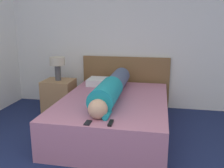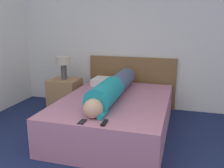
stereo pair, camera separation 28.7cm
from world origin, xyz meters
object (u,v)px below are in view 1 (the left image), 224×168
object	(u,v)px
bed	(114,115)
nightstand	(59,96)
table_lamp	(57,64)
tv_remote	(111,123)
pillow_near_headboard	(104,82)
person_lying	(111,88)
cell_phone	(88,123)

from	to	relation	value
bed	nightstand	xyz separation A→B (m)	(-1.08, 0.58, 0.04)
bed	table_lamp	distance (m)	1.37
nightstand	tv_remote	xyz separation A→B (m)	(1.22, -1.48, 0.21)
table_lamp	pillow_near_headboard	distance (m)	0.85
tv_remote	table_lamp	bearing A→B (deg)	129.31
person_lying	tv_remote	xyz separation A→B (m)	(0.17, -0.90, -0.13)
nightstand	person_lying	xyz separation A→B (m)	(1.04, -0.58, 0.35)
table_lamp	pillow_near_headboard	xyz separation A→B (m)	(0.77, 0.15, -0.31)
table_lamp	tv_remote	xyz separation A→B (m)	(1.22, -1.48, -0.36)
nightstand	table_lamp	distance (m)	0.57
table_lamp	person_lying	bearing A→B (deg)	-29.04
pillow_near_headboard	cell_phone	size ratio (longest dim) A/B	4.27
person_lying	nightstand	bearing A→B (deg)	150.96
pillow_near_headboard	nightstand	bearing A→B (deg)	-168.72
bed	pillow_near_headboard	bearing A→B (deg)	112.71
nightstand	person_lying	world-z (taller)	person_lying
bed	pillow_near_headboard	world-z (taller)	pillow_near_headboard
table_lamp	cell_phone	xyz separation A→B (m)	(0.97, -1.51, -0.36)
nightstand	pillow_near_headboard	distance (m)	0.83
bed	pillow_near_headboard	xyz separation A→B (m)	(-0.31, 0.74, 0.30)
tv_remote	nightstand	bearing A→B (deg)	129.31
nightstand	person_lying	bearing A→B (deg)	-29.04
pillow_near_headboard	tv_remote	size ratio (longest dim) A/B	3.70
nightstand	cell_phone	xyz separation A→B (m)	(0.97, -1.51, 0.21)
tv_remote	cell_phone	size ratio (longest dim) A/B	1.15
person_lying	pillow_near_headboard	xyz separation A→B (m)	(-0.27, 0.73, -0.09)
nightstand	cell_phone	world-z (taller)	nightstand
bed	tv_remote	distance (m)	0.95
nightstand	tv_remote	bearing A→B (deg)	-50.69
tv_remote	bed	bearing A→B (deg)	98.37
table_lamp	pillow_near_headboard	bearing A→B (deg)	11.28
bed	cell_phone	size ratio (longest dim) A/B	15.83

